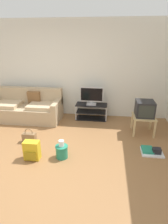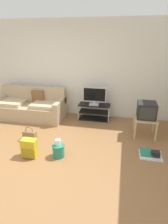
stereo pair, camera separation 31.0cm
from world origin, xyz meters
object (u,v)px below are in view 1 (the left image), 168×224
Objects in this scene: crt_tv at (145,109)px; side_table at (144,119)px; tv_stand at (91,111)px; couch at (26,108)px; flat_tv at (92,96)px; backpack at (32,150)px; cleaning_bucket at (62,151)px; handbag at (29,137)px; floor_tray at (152,151)px.

side_table is at bearing -90.00° from crt_tv.
tv_stand is 1.56m from crt_tv.
flat_tv is at bearing 6.97° from couch.
flat_tv is (0.00, -0.02, 0.47)m from tv_stand.
side_table reaches higher than backpack.
cleaning_bucket is at bearing -143.55° from side_table.
cleaning_bucket is at bearing 40.20° from backpack.
backpack is at bearing -114.10° from tv_stand.
handbag is at bearing -130.13° from flat_tv.
handbag is at bearing 145.98° from backpack.
flat_tv is at bearing 78.83° from cleaning_bucket.
side_table is (3.18, -0.48, 0.06)m from couch.
flat_tv is 1.49× the size of crt_tv.
side_table is at bearing 59.89° from backpack.
crt_tv is (3.18, -0.46, 0.31)m from couch.
backpack is 0.57m from cleaning_bucket.
couch is 3.52m from floor_tray.
couch is 2.07m from backpack.
floor_tray is (1.39, -1.59, -0.65)m from flat_tv.
couch is 2.28m from cleaning_bucket.
crt_tv is (0.00, 0.02, 0.25)m from side_table.
floor_tray is at bearing -86.11° from side_table.
couch is at bearing 144.45° from backpack.
handbag is (-2.58, -0.78, -0.26)m from side_table.
couch is 5.91× the size of handbag.
tv_stand is at bearing 151.87° from crt_tv.
flat_tv is at bearing 152.62° from crt_tv.
tv_stand is 2.13m from floor_tray.
tv_stand is 2.06× the size of floor_tray.
couch is 1.41m from handbag.
side_table is at bearing -8.56° from couch.
handbag is at bearing -163.11° from side_table.
flat_tv reaches higher than handbag.
backpack is 1.12× the size of handbag.
handbag is at bearing -129.71° from tv_stand.
cleaning_bucket is (-1.72, -1.27, -0.23)m from side_table.
backpack reaches higher than floor_tray.
side_table is 0.95m from floor_tray.
tv_stand is at bearing 78.95° from cleaning_bucket.
floor_tray is (0.06, -0.88, -0.34)m from side_table.
tv_stand reaches higher than backpack.
handbag is 0.78× the size of floor_tray.
cleaning_bucket is (-0.39, -2.00, -0.07)m from tv_stand.
cleaning_bucket is at bearing -101.05° from tv_stand.
crt_tv is (1.33, -0.71, 0.41)m from tv_stand.
flat_tv reaches higher than backpack.
crt_tv is 2.71m from backpack.
handbag is (-1.26, -1.49, -0.57)m from flat_tv.
tv_stand is at bearing 94.46° from backpack.
crt_tv is 2.75m from handbag.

